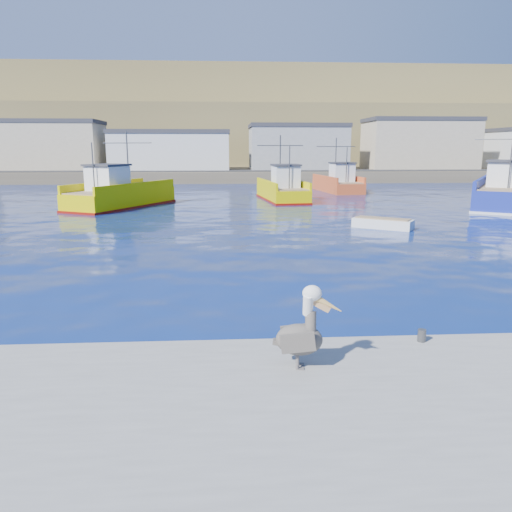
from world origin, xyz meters
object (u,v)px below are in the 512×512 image
at_px(trawler_yellow_a, 119,195).
at_px(trawler_blue, 509,193).
at_px(skiff_far, 499,194).
at_px(pelican, 302,333).
at_px(trawler_yellow_b, 283,190).
at_px(boat_orange, 338,183).
at_px(skiff_mid, 383,224).

xyz_separation_m(trawler_yellow_a, trawler_blue, (33.68, -1.91, 0.14)).
distance_m(trawler_yellow_a, trawler_blue, 33.74).
relative_size(skiff_far, pelican, 1.97).
distance_m(trawler_yellow_b, skiff_far, 23.30).
bearing_deg(skiff_far, boat_orange, 157.05).
bearing_deg(skiff_far, pelican, -123.46).
bearing_deg(trawler_yellow_b, trawler_yellow_a, -162.04).
distance_m(trawler_yellow_a, pelican, 35.70).
relative_size(trawler_yellow_a, trawler_yellow_b, 1.17).
relative_size(trawler_yellow_a, boat_orange, 1.26).
xyz_separation_m(trawler_yellow_b, trawler_blue, (18.96, -6.69, 0.22)).
distance_m(trawler_blue, boat_orange, 19.39).
xyz_separation_m(trawler_yellow_a, skiff_far, (37.90, 7.14, -0.79)).
bearing_deg(trawler_yellow_b, trawler_blue, -19.42).
bearing_deg(pelican, skiff_far, 56.54).
xyz_separation_m(trawler_yellow_a, skiff_mid, (19.12, -12.88, -0.78)).
distance_m(trawler_yellow_a, skiff_far, 38.57).
relative_size(trawler_yellow_b, boat_orange, 1.08).
bearing_deg(pelican, trawler_blue, 54.41).
distance_m(skiff_mid, skiff_far, 27.44).
bearing_deg(trawler_blue, boat_orange, 126.10).
relative_size(boat_orange, skiff_far, 2.62).
xyz_separation_m(trawler_yellow_b, skiff_mid, (4.40, -17.66, -0.70)).
xyz_separation_m(trawler_yellow_a, boat_orange, (22.26, 13.76, 0.02)).
relative_size(trawler_yellow_a, trawler_blue, 0.82).
relative_size(trawler_yellow_b, skiff_mid, 2.64).
bearing_deg(trawler_blue, trawler_yellow_a, 176.75).
bearing_deg(skiff_mid, trawler_yellow_a, 146.03).
bearing_deg(boat_orange, skiff_mid, -96.71).
bearing_deg(boat_orange, trawler_blue, -53.90).
xyz_separation_m(boat_orange, skiff_mid, (-3.13, -26.64, -0.80)).
relative_size(trawler_blue, skiff_far, 4.03).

